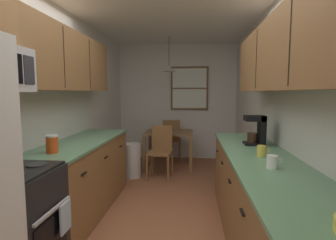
# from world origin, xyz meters

# --- Properties ---
(ground_plane) EXTENTS (12.00, 12.00, 0.00)m
(ground_plane) POSITION_xyz_m (0.00, 1.00, 0.00)
(ground_plane) COLOR #995B3D
(wall_left) EXTENTS (0.10, 9.00, 2.55)m
(wall_left) POSITION_xyz_m (-1.35, 1.00, 1.27)
(wall_left) COLOR silver
(wall_left) RESTS_ON ground
(wall_right) EXTENTS (0.10, 9.00, 2.55)m
(wall_right) POSITION_xyz_m (1.35, 1.00, 1.27)
(wall_right) COLOR silver
(wall_right) RESTS_ON ground
(wall_back) EXTENTS (4.40, 0.10, 2.55)m
(wall_back) POSITION_xyz_m (0.00, 3.65, 1.27)
(wall_back) COLOR silver
(wall_back) RESTS_ON ground
(ceiling_slab) EXTENTS (4.40, 9.00, 0.08)m
(ceiling_slab) POSITION_xyz_m (0.00, 1.00, 2.59)
(ceiling_slab) COLOR white
(stove_range) EXTENTS (0.66, 0.61, 1.10)m
(stove_range) POSITION_xyz_m (-0.99, -0.56, 0.47)
(stove_range) COLOR black
(stove_range) RESTS_ON ground
(counter_left) EXTENTS (0.64, 1.99, 0.90)m
(counter_left) POSITION_xyz_m (-1.00, 0.74, 0.45)
(counter_left) COLOR olive
(counter_left) RESTS_ON ground
(upper_cabinets_left) EXTENTS (0.33, 2.07, 0.68)m
(upper_cabinets_left) POSITION_xyz_m (-1.14, 0.69, 1.85)
(upper_cabinets_left) COLOR olive
(counter_right) EXTENTS (0.64, 3.10, 0.90)m
(counter_right) POSITION_xyz_m (1.00, -0.01, 0.45)
(counter_right) COLOR olive
(counter_right) RESTS_ON ground
(upper_cabinets_right) EXTENTS (0.33, 2.78, 0.62)m
(upper_cabinets_right) POSITION_xyz_m (1.14, -0.06, 1.81)
(upper_cabinets_right) COLOR olive
(dining_table) EXTENTS (0.92, 0.76, 0.72)m
(dining_table) POSITION_xyz_m (-0.11, 2.77, 0.61)
(dining_table) COLOR brown
(dining_table) RESTS_ON ground
(dining_chair_near) EXTENTS (0.44, 0.44, 0.90)m
(dining_chair_near) POSITION_xyz_m (-0.20, 2.19, 0.50)
(dining_chair_near) COLOR olive
(dining_chair_near) RESTS_ON ground
(dining_chair_far) EXTENTS (0.44, 0.44, 0.90)m
(dining_chair_far) POSITION_xyz_m (-0.11, 3.36, 0.50)
(dining_chair_far) COLOR olive
(dining_chair_far) RESTS_ON ground
(pendant_light) EXTENTS (0.27, 0.27, 0.67)m
(pendant_light) POSITION_xyz_m (-0.11, 2.77, 1.94)
(pendant_light) COLOR black
(back_window) EXTENTS (0.82, 0.05, 0.95)m
(back_window) POSITION_xyz_m (0.27, 3.58, 1.58)
(back_window) COLOR brown
(trash_bin) EXTENTS (0.31, 0.31, 0.59)m
(trash_bin) POSITION_xyz_m (-0.70, 2.14, 0.30)
(trash_bin) COLOR silver
(trash_bin) RESTS_ON ground
(storage_canister) EXTENTS (0.11, 0.11, 0.17)m
(storage_canister) POSITION_xyz_m (-1.00, 0.08, 0.99)
(storage_canister) COLOR #D84C19
(storage_canister) RESTS_ON counter_left
(dish_towel) EXTENTS (0.02, 0.16, 0.24)m
(dish_towel) POSITION_xyz_m (-0.64, -0.41, 0.50)
(dish_towel) COLOR silver
(coffee_maker) EXTENTS (0.22, 0.18, 0.33)m
(coffee_maker) POSITION_xyz_m (1.08, 0.68, 1.07)
(coffee_maker) COLOR black
(coffee_maker) RESTS_ON counter_right
(mug_by_coffeemaker) EXTENTS (0.12, 0.08, 0.10)m
(mug_by_coffeemaker) POSITION_xyz_m (0.99, 0.12, 0.95)
(mug_by_coffeemaker) COLOR #E5CC4C
(mug_by_coffeemaker) RESTS_ON counter_right
(mug_spare) EXTENTS (0.12, 0.08, 0.10)m
(mug_spare) POSITION_xyz_m (0.98, -0.26, 0.95)
(mug_spare) COLOR white
(mug_spare) RESTS_ON counter_right
(table_serving_bowl) EXTENTS (0.20, 0.20, 0.06)m
(table_serving_bowl) POSITION_xyz_m (-0.16, 2.70, 0.75)
(table_serving_bowl) COLOR #E0D14C
(table_serving_bowl) RESTS_ON dining_table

